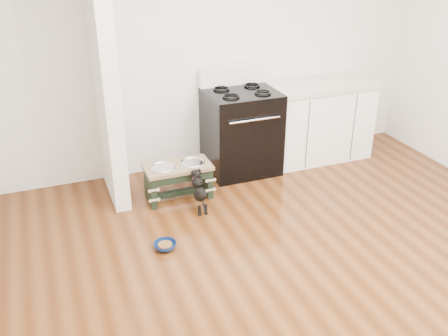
% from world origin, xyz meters
% --- Properties ---
extents(ground, '(5.00, 5.00, 0.00)m').
position_xyz_m(ground, '(0.00, 0.00, 0.00)').
color(ground, '#45220C').
rests_on(ground, ground).
extents(room_shell, '(5.00, 5.00, 5.00)m').
position_xyz_m(room_shell, '(0.00, 0.00, 1.62)').
color(room_shell, silver).
rests_on(room_shell, ground).
extents(partition_wall, '(0.15, 0.80, 2.70)m').
position_xyz_m(partition_wall, '(-1.18, 2.10, 1.35)').
color(partition_wall, silver).
rests_on(partition_wall, ground).
extents(oven_range, '(0.76, 0.69, 1.14)m').
position_xyz_m(oven_range, '(0.25, 2.16, 0.48)').
color(oven_range, black).
rests_on(oven_range, ground).
extents(cabinet_run, '(1.24, 0.64, 0.91)m').
position_xyz_m(cabinet_run, '(1.23, 2.18, 0.45)').
color(cabinet_run, white).
rests_on(cabinet_run, ground).
extents(dog_feeder, '(0.66, 0.35, 0.38)m').
position_xyz_m(dog_feeder, '(-0.60, 1.77, 0.26)').
color(dog_feeder, black).
rests_on(dog_feeder, ground).
extents(puppy, '(0.12, 0.34, 0.40)m').
position_xyz_m(puppy, '(-0.48, 1.47, 0.22)').
color(puppy, black).
rests_on(puppy, ground).
extents(floor_bowl, '(0.25, 0.25, 0.06)m').
position_xyz_m(floor_bowl, '(-0.97, 0.95, 0.03)').
color(floor_bowl, navy).
rests_on(floor_bowl, ground).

